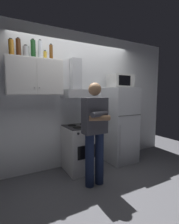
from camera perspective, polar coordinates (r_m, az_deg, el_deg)
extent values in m
plane|color=#4C4C51|center=(3.29, 0.00, -20.36)|extent=(7.00, 7.00, 0.00)
cube|color=white|center=(3.48, -4.77, 4.20)|extent=(4.80, 0.10, 2.70)
cube|color=white|center=(3.03, -18.21, 11.21)|extent=(0.90, 0.34, 0.60)
cube|color=white|center=(2.82, -22.12, 11.47)|extent=(0.43, 0.01, 0.58)
cube|color=white|center=(2.91, -13.11, 11.58)|extent=(0.43, 0.01, 0.58)
sphere|color=#B2B2B7|center=(2.82, -18.18, 7.94)|extent=(0.02, 0.02, 0.02)
sphere|color=#B2B2B7|center=(2.84, -16.58, 7.98)|extent=(0.02, 0.02, 0.02)
cube|color=white|center=(3.31, -2.91, -12.21)|extent=(0.60, 0.60, 0.85)
cube|color=black|center=(3.20, -2.95, -4.87)|extent=(0.59, 0.59, 0.01)
cube|color=black|center=(3.05, -0.35, -13.36)|extent=(0.42, 0.01, 0.24)
cylinder|color=black|center=(3.04, -4.18, -5.24)|extent=(0.16, 0.16, 0.01)
cylinder|color=black|center=(3.15, 0.14, -4.81)|extent=(0.16, 0.16, 0.01)
cylinder|color=black|center=(3.25, -5.94, -4.50)|extent=(0.16, 0.16, 0.01)
cylinder|color=black|center=(3.36, -1.84, -4.13)|extent=(0.16, 0.16, 0.01)
cylinder|color=black|center=(2.85, -3.84, -7.38)|extent=(0.04, 0.02, 0.04)
cylinder|color=black|center=(2.91, -1.50, -7.11)|extent=(0.04, 0.02, 0.04)
cylinder|color=black|center=(2.97, 0.92, -6.81)|extent=(0.04, 0.02, 0.04)
cylinder|color=black|center=(3.04, 3.06, -6.54)|extent=(0.04, 0.02, 0.04)
cube|color=#B7BABF|center=(3.21, -3.64, 6.28)|extent=(0.60, 0.44, 0.15)
cube|color=#B7BABF|center=(3.36, -4.72, 12.66)|extent=(0.20, 0.16, 0.60)
cube|color=silver|center=(3.72, 10.39, -4.30)|extent=(0.60, 0.60, 1.60)
cube|color=#4C4C4C|center=(3.45, 13.64, -1.13)|extent=(0.59, 0.01, 0.01)
cylinder|color=silver|center=(3.38, 10.39, -9.53)|extent=(0.02, 0.02, 0.60)
cube|color=silver|center=(3.68, 10.48, 10.29)|extent=(0.48, 0.36, 0.28)
cube|color=black|center=(3.52, 11.89, 10.47)|extent=(0.30, 0.01, 0.20)
cylinder|color=#192342|center=(2.75, 0.04, -16.12)|extent=(0.14, 0.14, 0.85)
cylinder|color=#192342|center=(2.83, 3.35, -15.43)|extent=(0.14, 0.14, 0.85)
cube|color=#3F3F47|center=(2.61, 1.77, -1.26)|extent=(0.38, 0.20, 0.56)
cylinder|color=#3F3F47|center=(2.49, 3.41, -0.71)|extent=(0.33, 0.17, 0.08)
cylinder|color=#8C6647|center=(2.50, 3.40, -2.08)|extent=(0.33, 0.17, 0.08)
sphere|color=#8C6647|center=(2.59, 1.80, 7.77)|extent=(0.20, 0.20, 0.20)
cylinder|color=#B7BABF|center=(3.14, 0.14, -3.64)|extent=(0.20, 0.20, 0.12)
cylinder|color=black|center=(3.08, -1.90, -3.07)|extent=(0.05, 0.01, 0.01)
cylinder|color=black|center=(3.20, 2.10, -2.73)|extent=(0.05, 0.01, 0.01)
cylinder|color=gold|center=(3.11, -14.86, 18.03)|extent=(0.06, 0.06, 0.14)
cylinder|color=black|center=(3.13, -14.91, 19.44)|extent=(0.03, 0.03, 0.02)
cylinder|color=#19471E|center=(3.11, -18.60, 19.48)|extent=(0.08, 0.08, 0.30)
cylinder|color=black|center=(3.15, -18.71, 22.31)|extent=(0.04, 0.04, 0.02)
cylinder|color=#47230F|center=(3.08, -23.03, 19.34)|extent=(0.07, 0.07, 0.29)
cylinder|color=black|center=(3.12, -23.15, 22.08)|extent=(0.04, 0.04, 0.02)
cylinder|color=#B2B5BA|center=(3.10, -20.80, 18.44)|extent=(0.10, 0.10, 0.20)
cylinder|color=black|center=(3.13, -20.88, 20.37)|extent=(0.05, 0.05, 0.02)
cylinder|color=brown|center=(3.15, -12.93, 19.06)|extent=(0.06, 0.06, 0.26)
cylinder|color=black|center=(3.18, -13.00, 21.49)|extent=(0.03, 0.03, 0.02)
cylinder|color=#B7721E|center=(3.03, -25.09, 19.10)|extent=(0.08, 0.08, 0.25)
cylinder|color=black|center=(3.06, -25.21, 21.54)|extent=(0.04, 0.04, 0.02)
cylinder|color=silver|center=(3.10, -16.37, 19.55)|extent=(0.07, 0.07, 0.30)
cylinder|color=black|center=(3.14, -16.47, 22.34)|extent=(0.04, 0.04, 0.02)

